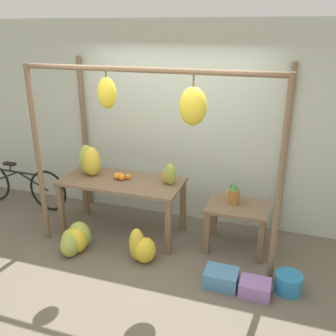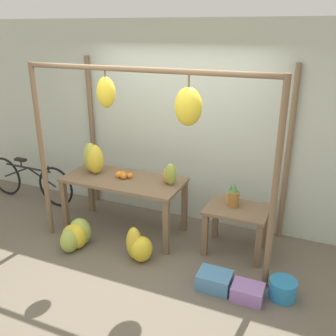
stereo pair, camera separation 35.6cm
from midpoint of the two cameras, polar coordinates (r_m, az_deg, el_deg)
ground_plane at (r=4.63m, az=-2.44°, el=-14.78°), size 20.00×20.00×0.00m
shop_wall_back at (r=5.28m, az=4.18°, el=6.56°), size 8.00×0.08×2.80m
stall_awning at (r=4.32m, az=1.18°, el=6.44°), size 3.00×1.30×2.30m
display_table_main at (r=5.07m, az=-4.77°, el=-2.82°), size 1.63×0.73×0.78m
display_table_side at (r=4.78m, az=12.51°, el=-7.52°), size 0.75×0.56×0.61m
banana_pile_on_table at (r=5.21m, az=-9.40°, el=1.40°), size 0.39×0.35×0.42m
orange_pile at (r=5.03m, az=-4.90°, el=-1.10°), size 0.23×0.14×0.09m
pineapple_cluster at (r=4.73m, az=11.98°, el=-4.25°), size 0.18×0.18×0.31m
banana_pile_ground_left at (r=4.99m, az=-11.92°, el=-10.08°), size 0.41×0.51×0.37m
banana_pile_ground_right at (r=4.64m, az=-2.32°, el=-11.91°), size 0.41×0.36×0.43m
fruit_crate_white at (r=4.32m, az=9.56°, el=-16.58°), size 0.36×0.28×0.18m
blue_bucket at (r=4.35m, az=19.45°, el=-17.06°), size 0.29×0.29×0.21m
parked_bicycle at (r=6.43m, az=-18.90°, el=-1.81°), size 1.73×0.09×0.70m
papaya_pile at (r=4.79m, az=2.33°, el=-1.09°), size 0.23×0.19×0.29m
fruit_crate_purple at (r=4.24m, az=14.51°, el=-17.94°), size 0.33×0.25×0.16m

